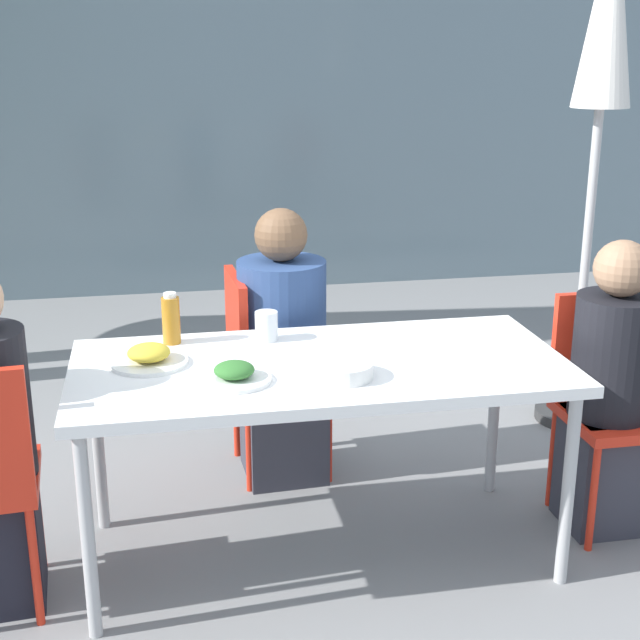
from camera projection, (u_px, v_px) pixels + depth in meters
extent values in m
plane|color=gray|center=(320.00, 552.00, 3.27)|extent=(24.00, 24.00, 0.00)
cube|color=slate|center=(221.00, 85.00, 6.39)|extent=(10.00, 0.20, 3.00)
cube|color=white|center=(320.00, 367.00, 3.06)|extent=(1.69, 0.79, 0.04)
cylinder|color=#B7B7B7|center=(88.00, 536.00, 2.71)|extent=(0.04, 0.04, 0.70)
cylinder|color=#B7B7B7|center=(568.00, 490.00, 2.99)|extent=(0.04, 0.04, 0.70)
cylinder|color=#B7B7B7|center=(98.00, 443.00, 3.34)|extent=(0.04, 0.04, 0.70)
cylinder|color=#B7B7B7|center=(494.00, 412.00, 3.62)|extent=(0.04, 0.04, 0.70)
cylinder|color=red|center=(38.00, 514.00, 3.12)|extent=(0.03, 0.03, 0.42)
cylinder|color=red|center=(35.00, 566.00, 2.81)|extent=(0.03, 0.03, 0.42)
cube|color=red|center=(619.00, 417.00, 3.34)|extent=(0.40, 0.40, 0.04)
cube|color=red|center=(601.00, 344.00, 3.45)|extent=(0.40, 0.04, 0.42)
cylinder|color=red|center=(593.00, 498.00, 3.22)|extent=(0.03, 0.03, 0.42)
cylinder|color=red|center=(631.00, 450.00, 3.60)|extent=(0.03, 0.03, 0.42)
cylinder|color=red|center=(552.00, 457.00, 3.54)|extent=(0.03, 0.03, 0.42)
cube|color=#383842|center=(601.00, 469.00, 3.40)|extent=(0.27, 0.27, 0.46)
cylinder|color=black|center=(613.00, 356.00, 3.26)|extent=(0.30, 0.30, 0.46)
sphere|color=#9E7556|center=(622.00, 268.00, 3.16)|extent=(0.21, 0.21, 0.21)
cube|color=red|center=(280.00, 374.00, 3.79)|extent=(0.42, 0.42, 0.04)
cube|color=red|center=(237.00, 325.00, 3.68)|extent=(0.06, 0.40, 0.42)
cylinder|color=red|center=(310.00, 405.00, 4.05)|extent=(0.03, 0.03, 0.42)
cylinder|color=red|center=(329.00, 436.00, 3.74)|extent=(0.03, 0.03, 0.42)
cylinder|color=red|center=(236.00, 412.00, 3.97)|extent=(0.03, 0.03, 0.42)
cylinder|color=red|center=(249.00, 444.00, 3.66)|extent=(0.03, 0.03, 0.42)
cube|color=#383842|center=(283.00, 424.00, 3.80)|extent=(0.35, 0.35, 0.46)
cylinder|color=navy|center=(282.00, 318.00, 3.66)|extent=(0.36, 0.36, 0.48)
sphere|color=brown|center=(281.00, 235.00, 3.56)|extent=(0.21, 0.21, 0.21)
cylinder|color=#333333|center=(572.00, 414.00, 4.42)|extent=(0.36, 0.36, 0.05)
cylinder|color=#BCBCBC|center=(593.00, 178.00, 4.07)|extent=(0.04, 0.04, 2.39)
cone|color=silver|center=(609.00, 3.00, 3.84)|extent=(0.26, 0.26, 0.88)
cylinder|color=white|center=(149.00, 362.00, 3.02)|extent=(0.26, 0.26, 0.01)
ellipsoid|color=gold|center=(149.00, 352.00, 3.01)|extent=(0.14, 0.14, 0.06)
cylinder|color=white|center=(235.00, 380.00, 2.87)|extent=(0.24, 0.24, 0.01)
ellipsoid|color=#33702D|center=(234.00, 370.00, 2.86)|extent=(0.13, 0.13, 0.05)
cylinder|color=#B7751E|center=(171.00, 320.00, 3.21)|extent=(0.07, 0.07, 0.17)
cylinder|color=white|center=(170.00, 295.00, 3.19)|extent=(0.05, 0.05, 0.02)
cylinder|color=white|center=(266.00, 326.00, 3.25)|extent=(0.08, 0.08, 0.11)
cylinder|color=white|center=(343.00, 370.00, 2.90)|extent=(0.20, 0.20, 0.05)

